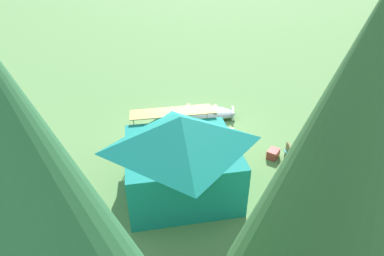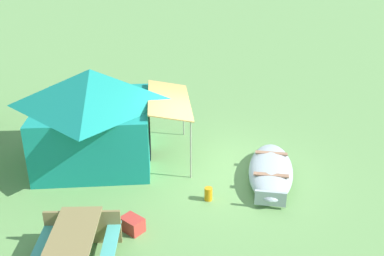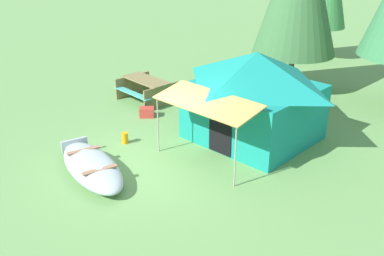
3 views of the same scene
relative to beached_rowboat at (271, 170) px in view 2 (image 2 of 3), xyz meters
The scene contains 6 objects.
ground_plane 1.63m from the beached_rowboat, 72.17° to the left, with size 80.00×80.00×0.00m, color #61914F.
beached_rowboat is the anchor object (origin of this frame).
canvas_cabin_tent 4.86m from the beached_rowboat, 76.82° to the left, with size 3.70×4.44×2.54m.
picnic_table 5.31m from the beached_rowboat, 130.32° to the left, with size 1.92×1.58×0.79m.
cooler_box 3.87m from the beached_rowboat, 124.66° to the left, with size 0.46×0.33×0.31m, color #B8352E.
fuel_can 1.88m from the beached_rowboat, 122.22° to the left, with size 0.19×0.19×0.32m, color orange.
Camera 2 is at (-10.12, 0.27, 5.58)m, focal length 40.63 mm.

